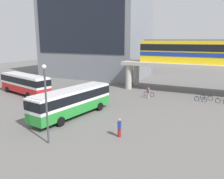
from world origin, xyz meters
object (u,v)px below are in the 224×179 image
pedestrian_near_building (148,93)px  bus_secondary (25,82)px  bus_main (72,99)px  station_building (95,31)px  bicycle_green (222,101)px  bicycle_black (206,98)px  pedestrian_waiting_near_stop (119,128)px  bicycle_blue (200,99)px  bicycle_orange (149,94)px  train (215,52)px

pedestrian_near_building → bus_secondary: bearing=-161.0°
bus_main → station_building: bearing=115.4°
bus_main → bicycle_green: size_ratio=6.69×
bicycle_black → pedestrian_waiting_near_stop: size_ratio=1.02×
bicycle_green → bicycle_blue: same height
station_building → bicycle_orange: 25.51m
bus_main → bicycle_orange: (4.98, 13.18, -1.63)m
train → bus_secondary: bearing=-153.5°
bicycle_orange → bicycle_blue: bearing=1.8°
bicycle_black → train: bearing=85.4°
bus_main → pedestrian_waiting_near_stop: (7.29, -2.96, -1.17)m
bus_main → bus_secondary: (-13.41, 5.55, 0.00)m
station_building → bus_secondary: station_building is taller
bus_secondary → bicycle_black: bearing=19.1°
station_building → bicycle_blue: bearing=-29.2°
station_building → bus_main: (13.18, -27.82, -8.70)m
station_building → pedestrian_near_building: size_ratio=14.41×
bus_main → bus_secondary: bearing=157.5°
station_building → bicycle_black: size_ratio=13.27×
pedestrian_waiting_near_stop → pedestrian_near_building: bearing=97.7°
station_building → bus_secondary: size_ratio=2.09×
bicycle_blue → pedestrian_waiting_near_stop: bearing=-107.9°
station_building → bicycle_orange: (18.16, -14.64, -10.33)m
bicycle_black → bicycle_orange: same height
bicycle_blue → bicycle_black: bearing=63.0°
bus_main → pedestrian_near_building: bus_main is taller
pedestrian_waiting_near_stop → bicycle_green: bearing=63.9°
station_building → bicycle_green: size_ratio=14.06×
pedestrian_waiting_near_stop → bicycle_blue: bearing=72.1°
bicycle_green → bicycle_orange: size_ratio=0.95×
bicycle_blue → station_building: bearing=150.8°
bus_main → pedestrian_waiting_near_stop: 7.96m
bicycle_blue → bicycle_black: (0.70, 1.37, 0.00)m
train → pedestrian_waiting_near_stop: 23.64m
station_building → bicycle_green: station_building is taller
bus_main → bicycle_blue: 18.47m
train → bicycle_green: bearing=-72.6°
bicycle_green → bicycle_orange: (-10.37, -0.28, 0.00)m
bicycle_black → pedestrian_near_building: pedestrian_near_building is taller
bus_secondary → bicycle_black: 28.29m
bus_main → pedestrian_waiting_near_stop: bus_main is taller
station_building → bus_main: 31.99m
station_building → train: station_building is taller
station_building → pedestrian_near_building: station_building is taller
station_building → pedestrian_near_building: (18.45, -15.85, -9.92)m
bus_secondary → bicycle_green: bearing=15.4°
bicycle_orange → station_building: bearing=141.1°
station_building → bicycle_green: (28.53, -14.35, -10.33)m
bus_main → bicycle_orange: 14.19m
station_building → bicycle_black: (26.46, -13.03, -10.33)m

